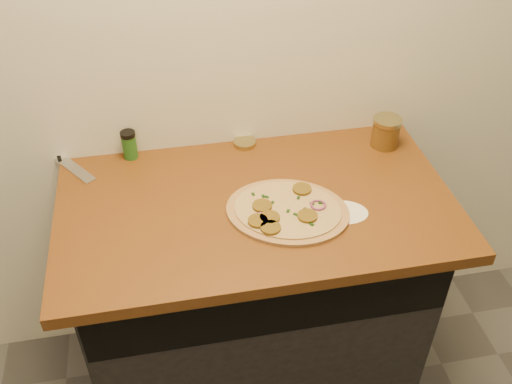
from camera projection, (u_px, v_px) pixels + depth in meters
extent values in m
cube|color=silver|center=(235.00, 15.00, 1.70)|extent=(4.00, 0.02, 2.70)
cube|color=black|center=(255.00, 295.00, 2.05)|extent=(1.10, 0.60, 0.86)
cube|color=brown|center=(256.00, 205.00, 1.74)|extent=(1.20, 0.70, 0.04)
cylinder|color=tan|center=(287.00, 211.00, 1.68)|extent=(0.46, 0.46, 0.01)
cylinder|color=beige|center=(288.00, 209.00, 1.68)|extent=(0.40, 0.40, 0.00)
cylinder|color=brown|center=(262.00, 206.00, 1.68)|extent=(0.06, 0.06, 0.01)
cylinder|color=brown|center=(302.00, 189.00, 1.74)|extent=(0.06, 0.06, 0.01)
cylinder|color=brown|center=(258.00, 221.00, 1.63)|extent=(0.06, 0.06, 0.01)
cylinder|color=brown|center=(270.00, 218.00, 1.64)|extent=(0.06, 0.06, 0.01)
cylinder|color=brown|center=(307.00, 216.00, 1.64)|extent=(0.06, 0.06, 0.01)
cylinder|color=brown|center=(271.00, 228.00, 1.60)|extent=(0.06, 0.06, 0.01)
torus|color=#823166|center=(318.00, 205.00, 1.68)|extent=(0.05, 0.05, 0.01)
torus|color=#823166|center=(261.00, 218.00, 1.64)|extent=(0.05, 0.05, 0.01)
cube|color=black|center=(298.00, 198.00, 1.71)|extent=(0.01, 0.02, 0.00)
cube|color=black|center=(305.00, 209.00, 1.67)|extent=(0.01, 0.01, 0.00)
cube|color=black|center=(267.00, 197.00, 1.71)|extent=(0.02, 0.01, 0.00)
cube|color=black|center=(296.00, 214.00, 1.65)|extent=(0.02, 0.02, 0.00)
cube|color=black|center=(312.00, 224.00, 1.62)|extent=(0.01, 0.02, 0.00)
cube|color=black|center=(304.00, 221.00, 1.63)|extent=(0.02, 0.01, 0.00)
cube|color=black|center=(320.00, 203.00, 1.69)|extent=(0.01, 0.01, 0.00)
cube|color=black|center=(311.00, 221.00, 1.63)|extent=(0.02, 0.01, 0.00)
cube|color=black|center=(312.00, 204.00, 1.69)|extent=(0.01, 0.02, 0.00)
cube|color=black|center=(273.00, 215.00, 1.65)|extent=(0.01, 0.01, 0.00)
cube|color=black|center=(272.00, 203.00, 1.69)|extent=(0.02, 0.02, 0.00)
cube|color=black|center=(253.00, 194.00, 1.72)|extent=(0.01, 0.01, 0.00)
cube|color=black|center=(288.00, 211.00, 1.66)|extent=(0.01, 0.02, 0.00)
cube|color=black|center=(263.00, 196.00, 1.72)|extent=(0.01, 0.01, 0.00)
cube|color=#B7BAC1|center=(75.00, 169.00, 1.85)|extent=(0.14, 0.18, 0.00)
cube|color=black|center=(53.00, 151.00, 1.92)|extent=(0.08, 0.10, 0.02)
cylinder|color=tan|center=(245.00, 143.00, 1.95)|extent=(0.10, 0.10, 0.02)
cylinder|color=maroon|center=(385.00, 134.00, 1.93)|extent=(0.09, 0.09, 0.09)
cylinder|color=tan|center=(388.00, 121.00, 1.90)|extent=(0.10, 0.10, 0.02)
cylinder|color=#25631F|center=(130.00, 147.00, 1.88)|extent=(0.05, 0.05, 0.08)
cylinder|color=black|center=(128.00, 134.00, 1.85)|extent=(0.05, 0.05, 0.01)
cylinder|color=silver|center=(342.00, 212.00, 1.68)|extent=(0.19, 0.19, 0.00)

